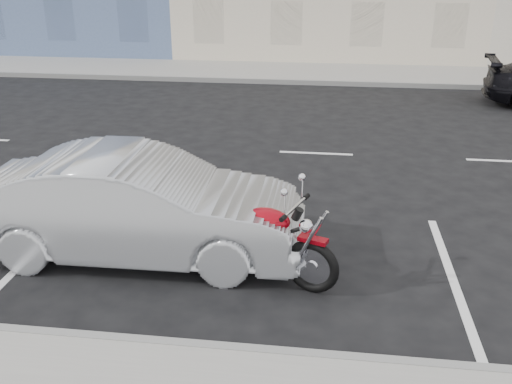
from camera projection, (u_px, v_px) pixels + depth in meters
The scene contains 6 objects.
ground at pixel (409, 157), 12.31m from camera, with size 120.00×120.00×0.00m, color black.
sidewalk_far at pixel (241, 71), 20.81m from camera, with size 80.00×3.40×0.15m, color gray.
curb_near at pixel (32, 335), 6.47m from camera, with size 80.00×0.12×0.16m, color gray.
curb_far at pixel (234, 81), 19.26m from camera, with size 80.00×0.12×0.16m, color gray.
motorcycle at pixel (314, 256), 7.23m from camera, with size 2.25×1.06×1.18m.
sedan_silver at pixel (139, 206), 8.07m from camera, with size 1.63×4.67×1.54m, color #B5B8BD.
Camera 1 is at (-1.80, -11.96, 4.09)m, focal length 40.00 mm.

